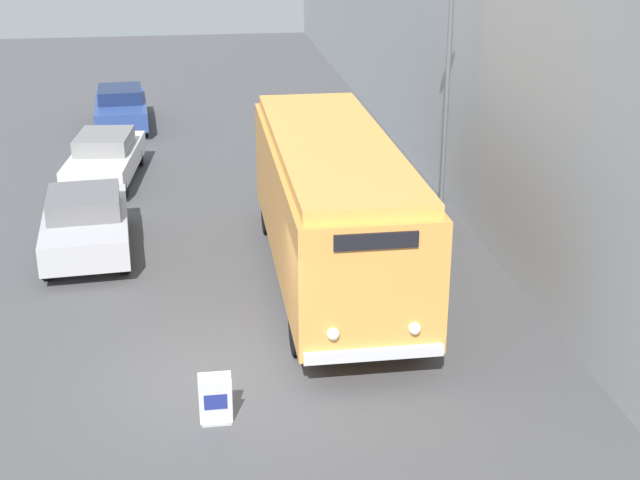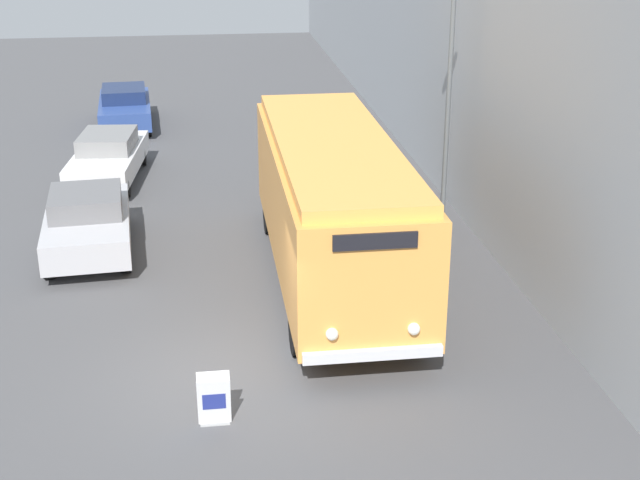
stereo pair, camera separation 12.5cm
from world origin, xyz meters
TOP-DOWN VIEW (x-y plane):
  - ground_plane at (0.00, 0.00)m, footprint 80.00×80.00m
  - building_wall_right at (6.72, 10.00)m, footprint 0.30×60.00m
  - vintage_bus at (2.60, 3.93)m, footprint 2.58×9.28m
  - sign_board at (-0.15, -1.41)m, footprint 0.54×0.33m
  - streetlamp at (5.89, 6.92)m, footprint 0.36×0.36m
  - parked_car_near at (-2.92, 6.39)m, footprint 2.25×4.32m
  - parked_car_mid at (-2.91, 12.05)m, footprint 2.19×4.65m
  - parked_car_far at (-2.85, 18.49)m, footprint 2.07×4.54m

SIDE VIEW (x-z plane):
  - ground_plane at x=0.00m, z-range 0.00..0.00m
  - sign_board at x=-0.15m, z-range -0.01..0.87m
  - parked_car_mid at x=-2.91m, z-range 0.02..1.44m
  - parked_car_far at x=-2.85m, z-range 0.02..1.44m
  - parked_car_near at x=-2.92m, z-range 0.02..1.50m
  - vintage_bus at x=2.60m, z-range 0.23..3.47m
  - streetlamp at x=5.89m, z-range 0.94..7.14m
  - building_wall_right at x=6.72m, z-range 0.00..8.86m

